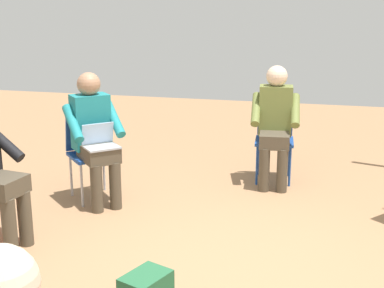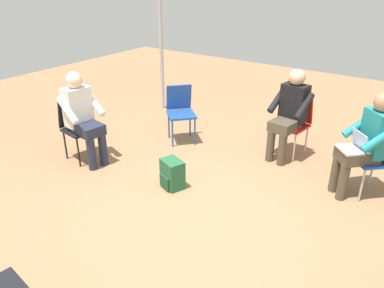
{
  "view_description": "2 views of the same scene",
  "coord_description": "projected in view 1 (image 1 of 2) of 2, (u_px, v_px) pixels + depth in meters",
  "views": [
    {
      "loc": [
        -3.25,
        -0.57,
        1.86
      ],
      "look_at": [
        0.08,
        0.29,
        0.95
      ],
      "focal_mm": 50.0,
      "sensor_mm": 36.0,
      "label": 1
    },
    {
      "loc": [
        1.8,
        -2.7,
        2.43
      ],
      "look_at": [
        -0.36,
        0.38,
        0.66
      ],
      "focal_mm": 35.0,
      "sensor_mm": 36.0,
      "label": 2
    }
  ],
  "objects": [
    {
      "name": "ground_plane",
      "position": [
        230.0,
        283.0,
        3.66
      ],
      "size": [
        14.0,
        14.0,
        0.0
      ],
      "primitive_type": "plane",
      "color": "#99704C"
    },
    {
      "name": "person_with_laptop",
      "position": [
        94.0,
        132.0,
        5.0
      ],
      "size": [
        0.64,
        0.64,
        1.24
      ],
      "rotation": [
        0.0,
        0.0,
        2.33
      ],
      "color": "#4C4233",
      "rests_on": "ground"
    },
    {
      "name": "person_in_olive",
      "position": [
        275.0,
        119.0,
        5.52
      ],
      "size": [
        0.54,
        0.52,
        1.24
      ],
      "rotation": [
        0.0,
        0.0,
        1.66
      ],
      "color": "#4C4233",
      "rests_on": "ground"
    },
    {
      "name": "chair_east",
      "position": [
        275.0,
        134.0,
        5.73
      ],
      "size": [
        0.47,
        0.44,
        0.85
      ],
      "rotation": [
        0.0,
        0.0,
        1.66
      ],
      "color": "#1E4799",
      "rests_on": "ground"
    },
    {
      "name": "chair_northeast",
      "position": [
        89.0,
        148.0,
        5.19
      ],
      "size": [
        0.59,
        0.58,
        0.85
      ],
      "rotation": [
        0.0,
        0.0,
        2.33
      ],
      "color": "#1E4799",
      "rests_on": "ground"
    }
  ]
}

